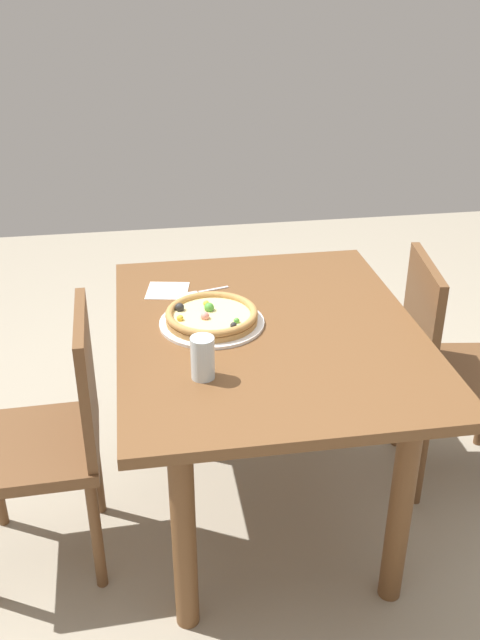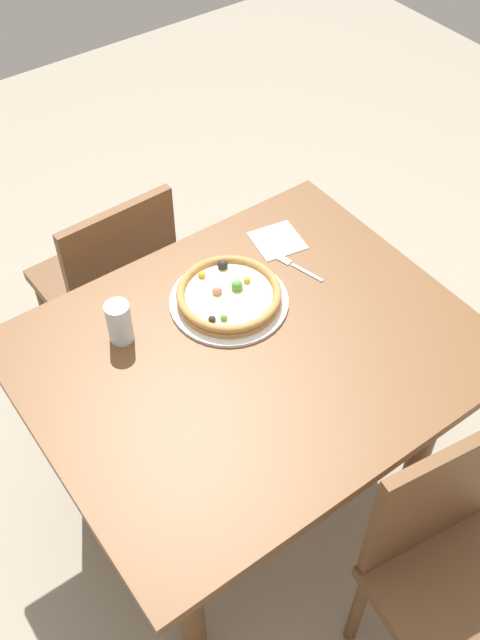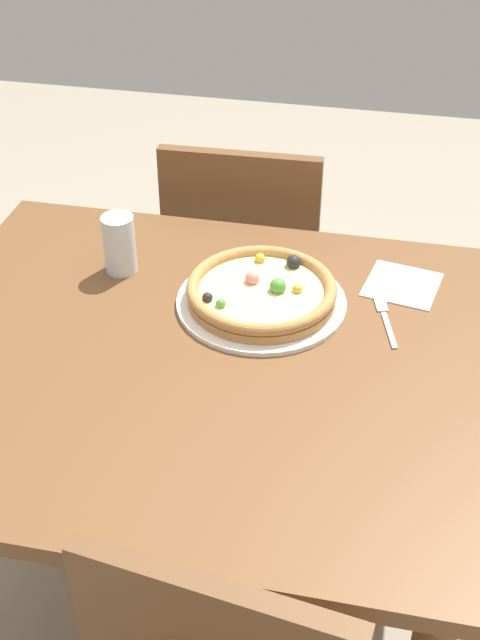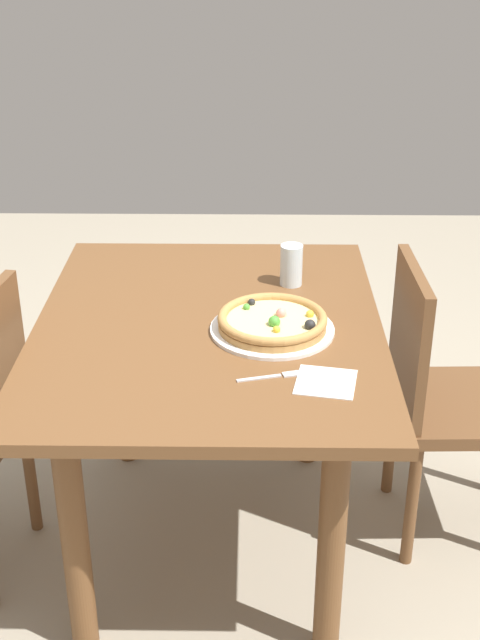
{
  "view_description": "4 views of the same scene",
  "coord_description": "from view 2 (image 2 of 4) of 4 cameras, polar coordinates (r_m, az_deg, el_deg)",
  "views": [
    {
      "loc": [
        -1.88,
        0.39,
        1.79
      ],
      "look_at": [
        0.02,
        0.09,
        0.77
      ],
      "focal_mm": 39.14,
      "sensor_mm": 36.0,
      "label": 1
    },
    {
      "loc": [
        -0.74,
        -0.97,
        2.22
      ],
      "look_at": [
        0.02,
        0.09,
        0.77
      ],
      "focal_mm": 40.8,
      "sensor_mm": 36.0,
      "label": 2
    },
    {
      "loc": [
        0.28,
        -1.15,
        1.71
      ],
      "look_at": [
        0.02,
        0.09,
        0.77
      ],
      "focal_mm": 47.58,
      "sensor_mm": 36.0,
      "label": 3
    },
    {
      "loc": [
        2.04,
        0.11,
        1.79
      ],
      "look_at": [
        0.02,
        0.09,
        0.77
      ],
      "focal_mm": 47.4,
      "sensor_mm": 36.0,
      "label": 4
    }
  ],
  "objects": [
    {
      "name": "pizza",
      "position": [
        2.0,
        -0.89,
        2.01
      ],
      "size": [
        0.29,
        0.29,
        0.05
      ],
      "color": "#B78447",
      "rests_on": "plate"
    },
    {
      "name": "chair_far",
      "position": [
        2.49,
        -10.1,
        2.8
      ],
      "size": [
        0.41,
        0.41,
        0.88
      ],
      "rotation": [
        0.0,
        0.0,
        0.03
      ],
      "color": "brown",
      "rests_on": "ground"
    },
    {
      "name": "ground_plane",
      "position": [
        2.53,
        0.71,
        -13.2
      ],
      "size": [
        6.0,
        6.0,
        0.0
      ],
      "primitive_type": "plane",
      "color": "#9E937F"
    },
    {
      "name": "fork",
      "position": [
        2.13,
        4.34,
        4.25
      ],
      "size": [
        0.06,
        0.16,
        0.0
      ],
      "rotation": [
        0.0,
        0.0,
        1.83
      ],
      "color": "silver",
      "rests_on": "dining_table"
    },
    {
      "name": "dining_table",
      "position": [
        2.0,
        0.88,
        -4.49
      ],
      "size": [
        1.16,
        0.94,
        0.75
      ],
      "color": "brown",
      "rests_on": "ground"
    },
    {
      "name": "plate",
      "position": [
        2.02,
        -0.87,
        1.49
      ],
      "size": [
        0.33,
        0.33,
        0.01
      ],
      "primitive_type": "cylinder",
      "color": "white",
      "rests_on": "dining_table"
    },
    {
      "name": "drinking_glass",
      "position": [
        1.91,
        -9.45,
        -0.17
      ],
      "size": [
        0.07,
        0.07,
        0.12
      ],
      "primitive_type": "cylinder",
      "color": "silver",
      "rests_on": "dining_table"
    },
    {
      "name": "napkin",
      "position": [
        2.2,
        2.95,
        6.24
      ],
      "size": [
        0.16,
        0.16,
        0.0
      ],
      "primitive_type": "cube",
      "rotation": [
        0.0,
        0.0,
        -0.19
      ],
      "color": "white",
      "rests_on": "dining_table"
    },
    {
      "name": "chair_near",
      "position": [
        1.96,
        16.34,
        -18.46
      ],
      "size": [
        0.45,
        0.45,
        0.88
      ],
      "rotation": [
        0.0,
        0.0,
        3.0
      ],
      "color": "brown",
      "rests_on": "ground"
    }
  ]
}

